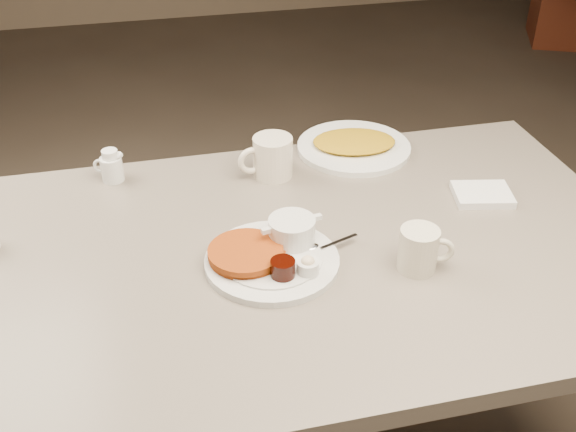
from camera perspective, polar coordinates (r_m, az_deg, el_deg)
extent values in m
cube|color=slate|center=(1.44, 0.18, -3.42)|extent=(1.50, 0.90, 0.04)
cylinder|color=black|center=(1.68, 0.16, -13.17)|extent=(0.14, 0.14, 0.69)
cylinder|color=silver|center=(1.38, -1.33, -3.75)|extent=(0.32, 0.32, 0.01)
cylinder|color=silver|center=(1.38, -1.33, -3.43)|extent=(0.24, 0.24, 0.00)
cylinder|color=#8C370B|center=(1.38, -3.39, -3.21)|extent=(0.18, 0.18, 0.01)
cylinder|color=#8C370B|center=(1.37, -3.52, -2.97)|extent=(0.18, 0.18, 0.01)
cylinder|color=silver|center=(1.41, 0.32, -1.24)|extent=(0.11, 0.11, 0.05)
cube|color=silver|center=(1.38, -1.78, -1.20)|extent=(0.02, 0.02, 0.01)
cube|color=silver|center=(1.42, 2.36, -0.11)|extent=(0.02, 0.02, 0.01)
ellipsoid|color=silver|center=(1.40, -0.19, -0.83)|extent=(0.05, 0.05, 0.03)
ellipsoid|color=silver|center=(1.40, 0.92, -0.81)|extent=(0.05, 0.05, 0.02)
cylinder|color=black|center=(1.32, -0.43, -4.38)|extent=(0.06, 0.06, 0.04)
cylinder|color=silver|center=(1.33, 1.64, -4.24)|extent=(0.05, 0.05, 0.03)
ellipsoid|color=beige|center=(1.32, 1.65, -3.76)|extent=(0.03, 0.03, 0.02)
cube|color=silver|center=(1.42, 3.98, -2.20)|extent=(0.10, 0.04, 0.00)
ellipsoid|color=silver|center=(1.40, 1.93, -2.54)|extent=(0.04, 0.03, 0.01)
cylinder|color=beige|center=(1.37, 10.68, -2.73)|extent=(0.10, 0.10, 0.09)
cylinder|color=black|center=(1.35, 10.85, -1.36)|extent=(0.08, 0.08, 0.01)
torus|color=beige|center=(1.38, 12.44, -2.78)|extent=(0.06, 0.03, 0.06)
cube|color=silver|center=(1.65, 15.71, 1.71)|extent=(0.15, 0.13, 0.02)
cylinder|color=beige|center=(1.66, -1.26, 4.89)|extent=(0.11, 0.11, 0.10)
torus|color=beige|center=(1.64, -3.00, 4.57)|extent=(0.07, 0.02, 0.07)
cylinder|color=white|center=(1.70, -14.29, 3.76)|extent=(0.06, 0.06, 0.06)
cylinder|color=white|center=(1.68, -14.48, 4.95)|extent=(0.04, 0.04, 0.02)
cone|color=white|center=(1.67, -13.81, 4.78)|extent=(0.02, 0.02, 0.02)
torus|color=white|center=(1.71, -15.18, 3.99)|extent=(0.04, 0.02, 0.04)
cylinder|color=silver|center=(1.80, 5.44, 5.65)|extent=(0.33, 0.33, 0.01)
ellipsoid|color=#B58B15|center=(1.79, 5.46, 6.14)|extent=(0.23, 0.18, 0.02)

